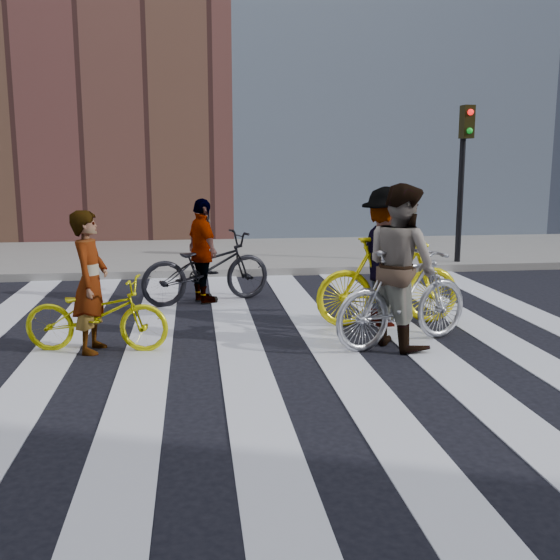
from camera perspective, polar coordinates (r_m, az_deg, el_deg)
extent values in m
plane|color=black|center=(7.98, 0.52, -5.96)|extent=(100.00, 100.00, 0.00)
cube|color=gray|center=(15.28, -3.43, 2.20)|extent=(100.00, 5.00, 0.15)
cube|color=silver|center=(8.08, -19.30, -6.31)|extent=(0.55, 10.00, 0.01)
cube|color=silver|center=(7.93, -11.45, -6.24)|extent=(0.55, 10.00, 0.01)
cube|color=silver|center=(7.92, -3.45, -6.06)|extent=(0.55, 10.00, 0.01)
cube|color=silver|center=(8.07, 4.41, -5.76)|extent=(0.55, 10.00, 0.01)
cube|color=silver|center=(8.36, 11.83, -5.38)|extent=(0.55, 10.00, 0.01)
cube|color=silver|center=(8.78, 18.65, -4.95)|extent=(0.55, 10.00, 0.01)
cylinder|color=black|center=(14.10, 15.45, 7.40)|extent=(0.12, 0.12, 3.20)
cube|color=black|center=(13.97, 15.97, 13.10)|extent=(0.22, 0.28, 0.65)
sphere|color=red|center=(13.85, 16.26, 13.86)|extent=(0.12, 0.12, 0.12)
sphere|color=#0CCC26|center=(13.83, 16.19, 12.37)|extent=(0.12, 0.12, 0.12)
imported|color=#D4D30B|center=(8.06, -15.69, -2.90)|extent=(1.77, 0.85, 0.89)
imported|color=#AEB0B8|center=(8.11, 10.73, -1.48)|extent=(2.07, 1.30, 1.21)
imported|color=yellow|center=(9.09, 9.44, -0.11)|extent=(2.06, 0.67, 1.23)
imported|color=black|center=(10.46, -6.43, 1.07)|extent=(2.27, 1.46, 1.13)
imported|color=slate|center=(7.99, -16.18, -0.16)|extent=(0.49, 0.67, 1.68)
imported|color=slate|center=(8.03, 10.49, 1.21)|extent=(1.06, 1.18, 1.98)
imported|color=slate|center=(9.02, 9.20, 1.99)|extent=(0.76, 1.26, 1.90)
imported|color=slate|center=(10.42, -6.73, 2.51)|extent=(0.72, 1.05, 1.66)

